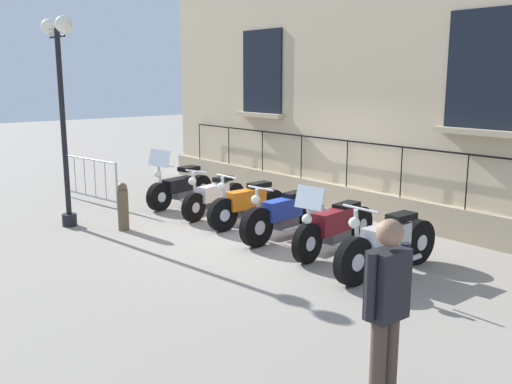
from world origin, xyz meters
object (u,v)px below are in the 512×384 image
at_px(motorcycle_black, 180,188).
at_px(pedestrian_standing, 387,305).
at_px(crowd_barrier, 90,179).
at_px(bollard, 123,206).
at_px(motorcycle_white, 214,197).
at_px(motorcycle_silver, 388,245).
at_px(motorcycle_maroon, 335,227).
at_px(motorcycle_blue, 284,216).
at_px(motorcycle_orange, 248,205).
at_px(lamppost, 61,93).

distance_m(motorcycle_black, pedestrian_standing, 8.54).
relative_size(crowd_barrier, bollard, 2.29).
bearing_deg(bollard, motorcycle_black, -151.10).
relative_size(motorcycle_white, crowd_barrier, 0.90).
xyz_separation_m(motorcycle_silver, bollard, (1.85, -4.75, 0.02)).
distance_m(motorcycle_maroon, motorcycle_silver, 1.23).
relative_size(motorcycle_white, motorcycle_blue, 0.89).
distance_m(motorcycle_orange, motorcycle_blue, 1.10).
bearing_deg(motorcycle_white, motorcycle_maroon, 90.55).
bearing_deg(motorcycle_silver, motorcycle_white, -91.92).
bearing_deg(bollard, motorcycle_maroon, 119.93).
height_order(motorcycle_black, motorcycle_blue, motorcycle_black).
bearing_deg(motorcycle_silver, crowd_barrier, -80.08).
distance_m(motorcycle_orange, motorcycle_maroon, 2.26).
distance_m(motorcycle_white, pedestrian_standing, 7.40).
relative_size(lamppost, bollard, 4.28).
bearing_deg(pedestrian_standing, motorcycle_silver, -143.30).
relative_size(motorcycle_white, motorcycle_maroon, 0.87).
xyz_separation_m(motorcycle_maroon, pedestrian_standing, (3.07, 3.37, 0.54)).
height_order(motorcycle_white, motorcycle_blue, motorcycle_white).
distance_m(motorcycle_orange, crowd_barrier, 4.26).
xyz_separation_m(motorcycle_maroon, motorcycle_silver, (0.19, 1.22, 0.00)).
bearing_deg(bollard, lamppost, -55.38).
distance_m(motorcycle_orange, motorcycle_silver, 3.48).
height_order(bollard, pedestrian_standing, pedestrian_standing).
relative_size(crowd_barrier, pedestrian_standing, 1.22).
bearing_deg(pedestrian_standing, motorcycle_white, -114.32).
height_order(motorcycle_blue, bollard, motorcycle_blue).
distance_m(lamppost, pedestrian_standing, 8.04).
distance_m(motorcycle_black, motorcycle_white, 1.26).
relative_size(lamppost, pedestrian_standing, 2.29).
distance_m(motorcycle_maroon, crowd_barrier, 6.43).
bearing_deg(motorcycle_maroon, motorcycle_black, -88.97).
height_order(motorcycle_white, motorcycle_silver, motorcycle_silver).
relative_size(motorcycle_silver, pedestrian_standing, 1.28).
xyz_separation_m(motorcycle_black, crowd_barrier, (1.41, -1.63, 0.15)).
xyz_separation_m(crowd_barrier, pedestrian_standing, (1.58, 9.61, 0.42)).
height_order(motorcycle_maroon, pedestrian_standing, pedestrian_standing).
xyz_separation_m(motorcycle_black, motorcycle_orange, (-0.06, 2.36, 0.01)).
bearing_deg(crowd_barrier, motorcycle_maroon, 103.42).
relative_size(motorcycle_white, lamppost, 0.48).
distance_m(crowd_barrier, pedestrian_standing, 9.75).
xyz_separation_m(motorcycle_white, bollard, (2.00, -0.18, 0.07)).
bearing_deg(motorcycle_white, pedestrian_standing, 65.68).
height_order(lamppost, crowd_barrier, lamppost).
bearing_deg(lamppost, bollard, 124.62).
height_order(motorcycle_black, motorcycle_silver, motorcycle_black).
distance_m(lamppost, crowd_barrier, 2.93).
bearing_deg(lamppost, crowd_barrier, -124.94).
relative_size(motorcycle_blue, crowd_barrier, 1.01).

